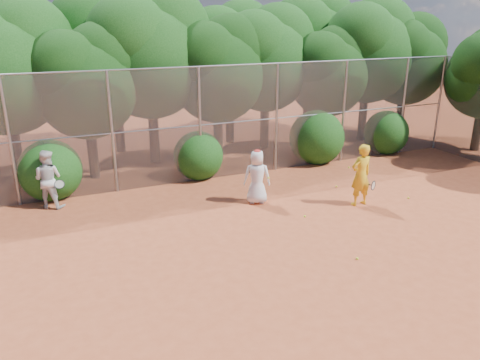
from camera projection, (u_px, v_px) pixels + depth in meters
name	position (u px, v px, depth m)	size (l,w,h in m)	color
ground	(314.00, 244.00, 12.10)	(80.00, 80.00, 0.00)	#9E4323
fence_back	(224.00, 122.00, 16.58)	(20.05, 0.09, 4.03)	gray
tree_1	(4.00, 62.00, 15.52)	(4.64, 4.03, 6.35)	black
tree_2	(86.00, 78.00, 16.03)	(3.99, 3.47, 5.47)	black
tree_3	(150.00, 50.00, 17.58)	(4.89, 4.26, 6.70)	black
tree_4	(218.00, 66.00, 18.20)	(4.19, 3.64, 5.73)	black
tree_5	(266.00, 55.00, 19.74)	(4.51, 3.92, 6.17)	black
tree_6	(329.00, 69.00, 20.00)	(3.86, 3.36, 5.29)	black
tree_7	(369.00, 47.00, 21.20)	(4.77, 4.14, 6.53)	black
tree_8	(407.00, 57.00, 21.84)	(4.25, 3.70, 5.82)	black
tree_10	(113.00, 41.00, 19.04)	(5.15, 4.48, 7.06)	black
tree_11	(230.00, 50.00, 20.72)	(4.64, 4.03, 6.35)	black
tree_12	(311.00, 40.00, 22.82)	(5.02, 4.37, 6.88)	black
bush_0	(50.00, 168.00, 14.97)	(2.00, 2.00, 2.00)	#113F0F
bush_1	(198.00, 153.00, 16.88)	(1.80, 1.80, 1.80)	#113F0F
bush_2	(317.00, 135.00, 18.70)	(2.20, 2.20, 2.20)	#113F0F
bush_3	(386.00, 131.00, 20.06)	(1.90, 1.90, 1.90)	#113F0F
player_yellow	(361.00, 175.00, 14.34)	(0.86, 0.53, 1.96)	gold
player_teen	(257.00, 177.00, 14.54)	(0.98, 0.83, 1.74)	silver
player_white	(48.00, 179.00, 14.18)	(1.11, 1.04, 1.82)	silver
ball_0	(336.00, 186.00, 16.14)	(0.07, 0.07, 0.07)	#CBE229
ball_1	(357.00, 259.00, 11.31)	(0.07, 0.07, 0.07)	#CBE229
ball_2	(408.00, 198.00, 15.11)	(0.07, 0.07, 0.07)	#CBE229
ball_3	(305.00, 216.00, 13.71)	(0.07, 0.07, 0.07)	#CBE229
ball_4	(349.00, 167.00, 18.16)	(0.07, 0.07, 0.07)	#CBE229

